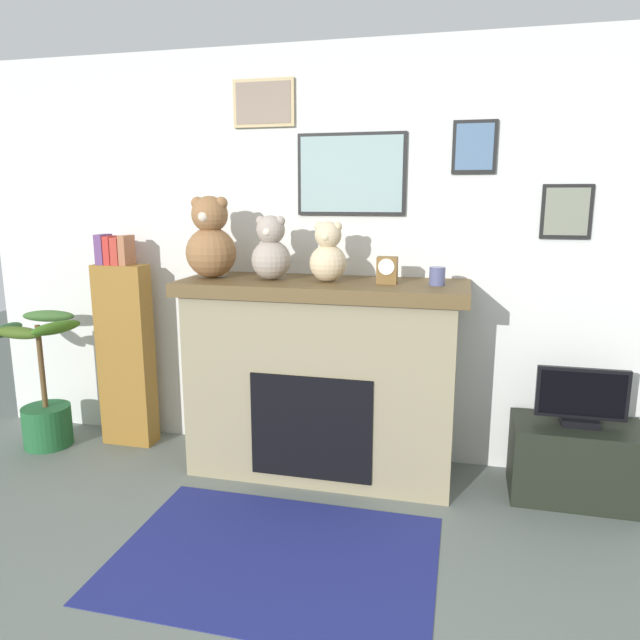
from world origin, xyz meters
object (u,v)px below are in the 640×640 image
(teddy_bear_tan, at_px, (211,241))
(potted_plant, at_px, (43,398))
(bookshelf, at_px, (125,349))
(teddy_bear_grey, at_px, (328,255))
(mantel_clock, at_px, (387,270))
(tv_stand, at_px, (575,461))
(candle_jar, at_px, (437,276))
(fireplace, at_px, (322,377))
(television, at_px, (581,399))
(teddy_bear_brown, at_px, (271,251))

(teddy_bear_tan, bearing_deg, potted_plant, -175.93)
(bookshelf, xyz_separation_m, teddy_bear_tan, (0.71, -0.11, 0.75))
(teddy_bear_grey, bearing_deg, mantel_clock, -0.17)
(tv_stand, distance_m, candle_jar, 1.31)
(fireplace, bearing_deg, potted_plant, -176.85)
(potted_plant, distance_m, tv_stand, 3.41)
(bookshelf, xyz_separation_m, teddy_bear_grey, (1.44, -0.11, 0.68))
(tv_stand, height_order, teddy_bear_tan, teddy_bear_tan)
(bookshelf, xyz_separation_m, candle_jar, (2.07, -0.11, 0.58))
(mantel_clock, bearing_deg, television, 0.52)
(tv_stand, distance_m, teddy_bear_brown, 2.13)
(fireplace, xyz_separation_m, candle_jar, (0.67, -0.02, 0.65))
(bookshelf, bearing_deg, mantel_clock, -3.55)
(fireplace, height_order, teddy_bear_grey, teddy_bear_grey)
(tv_stand, height_order, teddy_bear_brown, teddy_bear_brown)
(candle_jar, height_order, teddy_bear_grey, teddy_bear_grey)
(fireplace, xyz_separation_m, mantel_clock, (0.38, -0.02, 0.67))
(tv_stand, distance_m, mantel_clock, 1.52)
(television, distance_m, mantel_clock, 1.29)
(fireplace, height_order, potted_plant, fireplace)
(tv_stand, xyz_separation_m, candle_jar, (-0.81, -0.01, 1.03))
(mantel_clock, bearing_deg, teddy_bear_brown, 179.92)
(teddy_bear_tan, height_order, teddy_bear_brown, teddy_bear_tan)
(teddy_bear_brown, bearing_deg, teddy_bear_grey, 0.01)
(potted_plant, relative_size, tv_stand, 1.31)
(tv_stand, relative_size, television, 1.46)
(teddy_bear_brown, bearing_deg, mantel_clock, -0.08)
(bookshelf, bearing_deg, candle_jar, -3.03)
(teddy_bear_tan, distance_m, teddy_bear_grey, 0.74)
(teddy_bear_tan, bearing_deg, candle_jar, 0.03)
(bookshelf, distance_m, teddy_bear_tan, 1.04)
(mantel_clock, height_order, teddy_bear_tan, teddy_bear_tan)
(fireplace, height_order, teddy_bear_tan, teddy_bear_tan)
(fireplace, distance_m, bookshelf, 1.41)
(mantel_clock, height_order, teddy_bear_brown, teddy_bear_brown)
(bookshelf, height_order, tv_stand, bookshelf)
(bookshelf, bearing_deg, television, -2.01)
(television, relative_size, teddy_bear_grey, 1.38)
(fireplace, relative_size, teddy_bear_tan, 3.45)
(fireplace, relative_size, teddy_bear_grey, 4.87)
(teddy_bear_brown, bearing_deg, fireplace, 3.34)
(teddy_bear_brown, bearing_deg, bookshelf, 174.25)
(fireplace, height_order, teddy_bear_brown, teddy_bear_brown)
(potted_plant, relative_size, television, 1.91)
(television, bearing_deg, fireplace, 179.64)
(tv_stand, relative_size, teddy_bear_tan, 1.42)
(tv_stand, relative_size, teddy_bear_grey, 2.01)
(potted_plant, height_order, television, potted_plant)
(fireplace, bearing_deg, television, -0.36)
(bookshelf, relative_size, teddy_bear_grey, 4.13)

